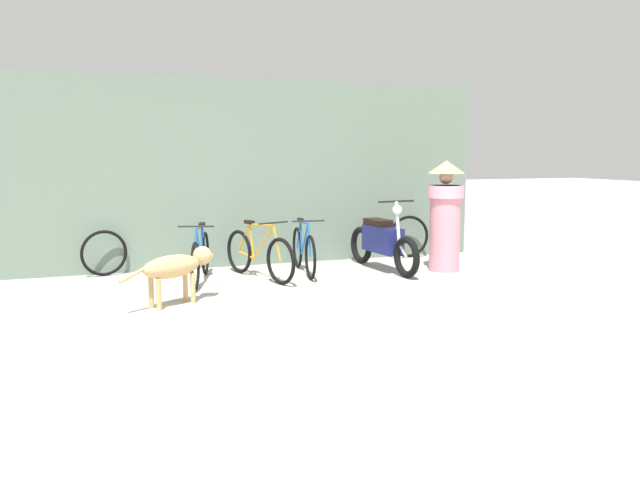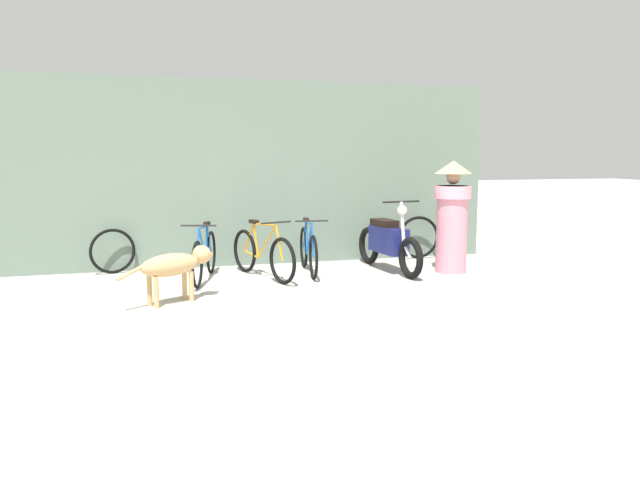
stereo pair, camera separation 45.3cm
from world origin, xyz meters
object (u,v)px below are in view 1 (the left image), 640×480
(motorcycle, at_px, (383,242))
(stray_dog, at_px, (177,266))
(spare_tire_left, at_px, (409,237))
(spare_tire_right, at_px, (104,253))
(bicycle_1, at_px, (259,255))
(bicycle_2, at_px, (303,250))
(bicycle_0, at_px, (201,257))
(person_in_robes, at_px, (445,213))

(motorcycle, relative_size, stray_dog, 1.65)
(motorcycle, xyz_separation_m, stray_dog, (-3.13, -1.15, 0.02))
(spare_tire_left, relative_size, spare_tire_right, 1.08)
(bicycle_1, distance_m, spare_tire_left, 2.93)
(spare_tire_left, bearing_deg, bicycle_1, -162.11)
(bicycle_1, bearing_deg, bicycle_2, 84.13)
(bicycle_0, bearing_deg, person_in_robes, 100.02)
(spare_tire_left, bearing_deg, bicycle_2, -160.60)
(bicycle_0, distance_m, stray_dog, 1.30)
(person_in_robes, xyz_separation_m, spare_tire_right, (-4.76, 1.23, -0.53))
(bicycle_0, distance_m, person_in_robes, 3.59)
(bicycle_1, bearing_deg, motorcycle, 70.77)
(bicycle_1, bearing_deg, stray_dog, -66.22)
(motorcycle, distance_m, stray_dog, 3.33)
(bicycle_2, distance_m, motorcycle, 1.19)
(bicycle_1, height_order, person_in_robes, person_in_robes)
(stray_dog, height_order, person_in_robes, person_in_robes)
(spare_tire_left, bearing_deg, spare_tire_right, 179.91)
(spare_tire_right, bearing_deg, bicycle_0, -34.78)
(stray_dog, bearing_deg, bicycle_0, 40.54)
(person_in_robes, height_order, spare_tire_right, person_in_robes)
(bicycle_2, relative_size, stray_dog, 1.39)
(bicycle_0, distance_m, spare_tire_right, 1.49)
(bicycle_1, xyz_separation_m, person_in_robes, (2.74, -0.32, 0.52))
(stray_dog, bearing_deg, bicycle_2, 5.08)
(person_in_robes, bearing_deg, spare_tire_right, -46.36)
(bicycle_1, distance_m, bicycle_2, 0.72)
(bicycle_2, distance_m, person_in_robes, 2.15)
(bicycle_0, xyz_separation_m, bicycle_1, (0.79, -0.06, -0.00))
(bicycle_2, relative_size, person_in_robes, 0.97)
(spare_tire_right, bearing_deg, bicycle_2, -15.21)
(stray_dog, relative_size, spare_tire_right, 1.73)
(motorcycle, distance_m, spare_tire_right, 4.01)
(bicycle_0, distance_m, bicycle_1, 0.79)
(bicycle_1, height_order, motorcycle, motorcycle)
(bicycle_2, bearing_deg, person_in_robes, 83.07)
(stray_dog, xyz_separation_m, spare_tire_right, (-0.78, 2.06, -0.12))
(bicycle_2, bearing_deg, bicycle_0, -79.09)
(bicycle_2, bearing_deg, spare_tire_left, 116.04)
(bicycle_0, relative_size, spare_tire_left, 2.24)
(bicycle_2, xyz_separation_m, person_in_robes, (2.03, -0.49, 0.52))
(bicycle_2, height_order, spare_tire_right, bicycle_2)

